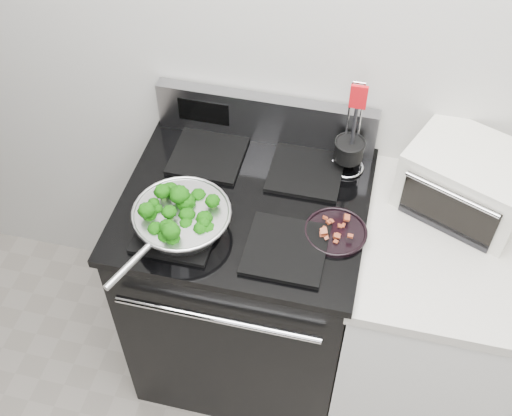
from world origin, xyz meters
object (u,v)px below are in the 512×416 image
(skillet, at_px, (181,218))
(utensil_holder, at_px, (348,154))
(bacon_plate, at_px, (336,230))
(toaster_oven, at_px, (469,181))
(gas_range, at_px, (246,282))

(skillet, bearing_deg, utensil_holder, 61.25)
(skillet, height_order, bacon_plate, skillet)
(bacon_plate, relative_size, toaster_oven, 0.42)
(skillet, xyz_separation_m, utensil_holder, (0.46, 0.38, 0.01))
(gas_range, xyz_separation_m, utensil_holder, (0.30, 0.22, 0.53))
(gas_range, bearing_deg, toaster_oven, 13.90)
(gas_range, height_order, bacon_plate, gas_range)
(utensil_holder, distance_m, toaster_oven, 0.39)
(toaster_oven, bearing_deg, skillet, -135.25)
(bacon_plate, height_order, utensil_holder, utensil_holder)
(utensil_holder, bearing_deg, toaster_oven, -7.20)
(bacon_plate, bearing_deg, skillet, -168.88)
(gas_range, relative_size, toaster_oven, 2.47)
(bacon_plate, height_order, toaster_oven, toaster_oven)
(bacon_plate, bearing_deg, utensil_holder, 91.27)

